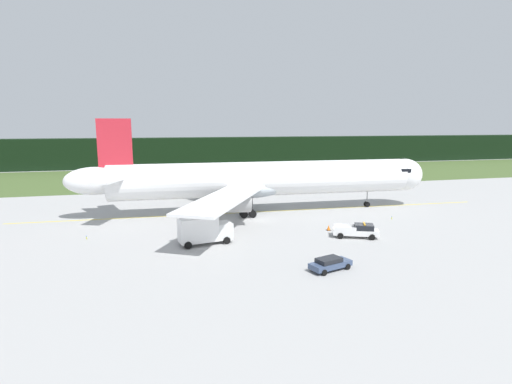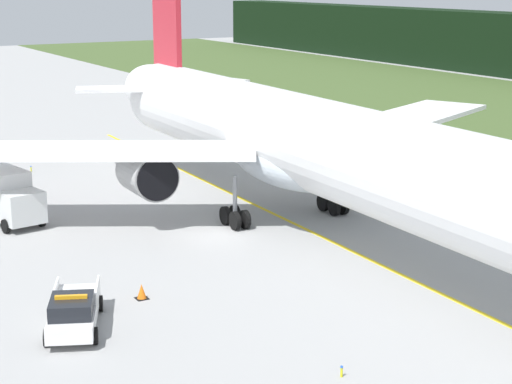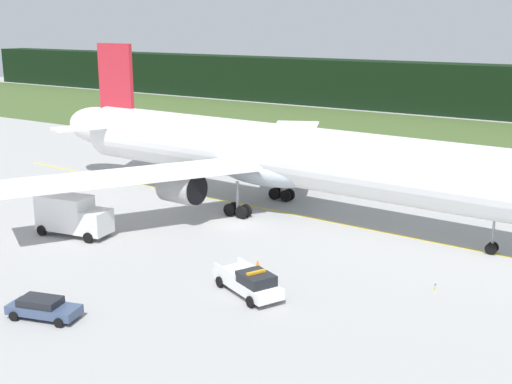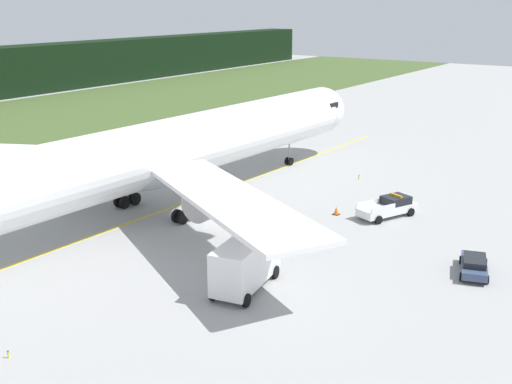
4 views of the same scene
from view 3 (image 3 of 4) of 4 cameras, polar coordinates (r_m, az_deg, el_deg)
ground at (r=59.28m, az=-1.75°, el=-2.77°), size 320.00×320.00×0.00m
grass_verge at (r=106.34m, az=15.50°, el=4.46°), size 320.00×46.01×0.04m
distant_tree_line at (r=133.21m, az=19.76°, el=8.19°), size 288.00×7.96×9.83m
taxiway_centerline_main at (r=62.42m, az=3.00°, el=-1.89°), size 79.16×2.92×0.01m
airliner at (r=61.42m, az=2.62°, el=3.06°), size 60.10×47.09×15.36m
ops_pickup_truck at (r=43.97m, az=-0.55°, el=-7.80°), size 6.11×4.12×1.94m
catering_truck at (r=57.83m, az=-15.65°, el=-1.91°), size 6.81×3.64×3.57m
staff_car at (r=42.82m, az=-17.95°, el=-9.48°), size 4.77×2.97×1.30m
apron_cone at (r=48.50m, az=0.15°, el=-6.30°), size 0.60×0.60×0.76m
taxiway_edge_light_east at (r=46.51m, az=15.25°, el=-7.91°), size 0.12×0.12×0.49m
taxiway_edge_light_west at (r=72.52m, az=-19.54°, el=-0.19°), size 0.12×0.12×0.47m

